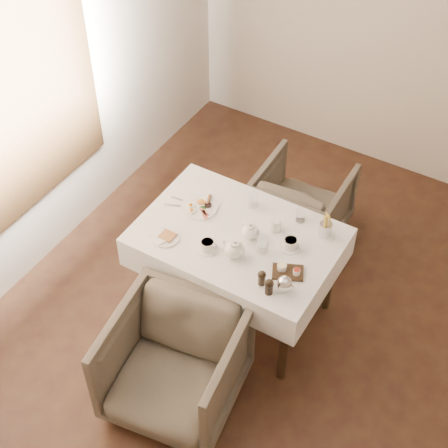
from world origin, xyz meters
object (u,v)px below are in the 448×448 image
at_px(armchair_near, 174,365).
at_px(armchair_far, 302,203).
at_px(table, 238,247).
at_px(teapot_centre, 250,231).
at_px(breakfast_plate, 200,206).

relative_size(armchair_near, armchair_far, 1.16).
distance_m(table, armchair_near, 0.87).
bearing_deg(teapot_centre, armchair_near, -73.81).
height_order(breakfast_plate, teapot_centre, teapot_centre).
bearing_deg(breakfast_plate, armchair_near, -62.24).
xyz_separation_m(armchair_near, teapot_centre, (0.05, 0.83, 0.46)).
distance_m(armchair_near, breakfast_plate, 1.06).
bearing_deg(armchair_near, teapot_centre, 78.40).
xyz_separation_m(armchair_near, breakfast_plate, (-0.38, 0.91, 0.41)).
bearing_deg(armchair_far, teapot_centre, 90.94).
xyz_separation_m(armchair_far, breakfast_plate, (-0.38, -0.83, 0.46)).
height_order(table, teapot_centre, teapot_centre).
height_order(table, armchair_far, table).
distance_m(breakfast_plate, teapot_centre, 0.44).
xyz_separation_m(table, teapot_centre, (0.08, 0.02, 0.18)).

